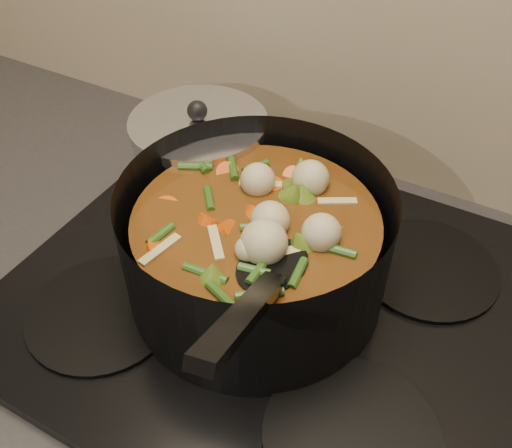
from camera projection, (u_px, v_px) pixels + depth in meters
The scene contains 3 objects.
stovetop at pixel (271, 295), 0.72m from camera, with size 0.62×0.54×0.03m.
stockpot at pixel (256, 247), 0.67m from camera, with size 0.31×0.41×0.23m.
saucepan at pixel (201, 158), 0.81m from camera, with size 0.19×0.19×0.16m.
Camera 1 is at (0.21, 1.51, 1.47)m, focal length 40.00 mm.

